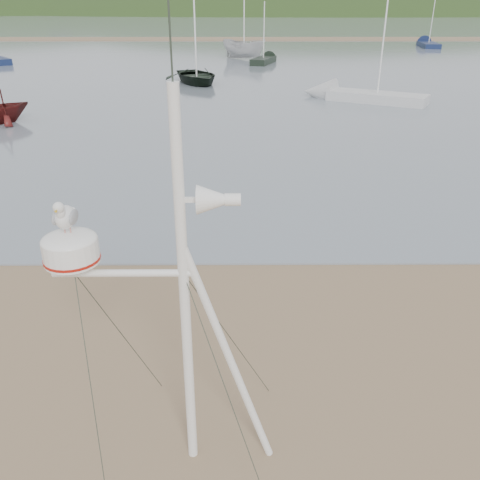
{
  "coord_description": "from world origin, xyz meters",
  "views": [
    {
      "loc": [
        2.22,
        -5.42,
        5.06
      ],
      "look_at": [
        2.26,
        1.0,
        2.01
      ],
      "focal_mm": 38.0,
      "sensor_mm": 36.0,
      "label": 1
    }
  ],
  "objects_px": {
    "boat_dark": "(195,45)",
    "sailboat_dark_mid": "(267,59)",
    "boat_white": "(244,31)",
    "mast_rig": "(182,373)",
    "sailboat_blue_far": "(425,43)",
    "sailboat_white_near": "(345,94)"
  },
  "relations": [
    {
      "from": "mast_rig",
      "to": "sailboat_dark_mid",
      "type": "xyz_separation_m",
      "value": [
        3.25,
        42.58,
        -0.99
      ]
    },
    {
      "from": "sailboat_dark_mid",
      "to": "sailboat_blue_far",
      "type": "height_order",
      "value": "sailboat_blue_far"
    },
    {
      "from": "boat_white",
      "to": "sailboat_dark_mid",
      "type": "bearing_deg",
      "value": -102.3
    },
    {
      "from": "boat_white",
      "to": "mast_rig",
      "type": "bearing_deg",
      "value": -142.33
    },
    {
      "from": "boat_white",
      "to": "sailboat_dark_mid",
      "type": "height_order",
      "value": "sailboat_dark_mid"
    },
    {
      "from": "mast_rig",
      "to": "boat_white",
      "type": "bearing_deg",
      "value": 88.42
    },
    {
      "from": "sailboat_dark_mid",
      "to": "boat_white",
      "type": "bearing_deg",
      "value": 128.45
    },
    {
      "from": "boat_white",
      "to": "sailboat_dark_mid",
      "type": "distance_m",
      "value": 3.86
    },
    {
      "from": "mast_rig",
      "to": "boat_dark",
      "type": "bearing_deg",
      "value": 93.88
    },
    {
      "from": "mast_rig",
      "to": "boat_white",
      "type": "distance_m",
      "value": 45.13
    },
    {
      "from": "boat_dark",
      "to": "sailboat_blue_far",
      "type": "xyz_separation_m",
      "value": [
        25.02,
        29.83,
        -2.1
      ]
    },
    {
      "from": "sailboat_dark_mid",
      "to": "boat_dark",
      "type": "bearing_deg",
      "value": -112.98
    },
    {
      "from": "sailboat_blue_far",
      "to": "mast_rig",
      "type": "bearing_deg",
      "value": -110.98
    },
    {
      "from": "boat_dark",
      "to": "boat_white",
      "type": "relative_size",
      "value": 0.99
    },
    {
      "from": "boat_white",
      "to": "sailboat_white_near",
      "type": "relative_size",
      "value": 0.7
    },
    {
      "from": "sailboat_white_near",
      "to": "mast_rig",
      "type": "bearing_deg",
      "value": -105.14
    },
    {
      "from": "mast_rig",
      "to": "boat_white",
      "type": "relative_size",
      "value": 1.13
    },
    {
      "from": "boat_dark",
      "to": "sailboat_blue_far",
      "type": "bearing_deg",
      "value": 26.74
    },
    {
      "from": "boat_white",
      "to": "boat_dark",
      "type": "bearing_deg",
      "value": -153.1
    },
    {
      "from": "mast_rig",
      "to": "sailboat_dark_mid",
      "type": "distance_m",
      "value": 42.71
    },
    {
      "from": "boat_dark",
      "to": "sailboat_dark_mid",
      "type": "bearing_deg",
      "value": 43.75
    },
    {
      "from": "boat_dark",
      "to": "sailboat_dark_mid",
      "type": "xyz_separation_m",
      "value": [
        5.29,
        12.49,
        -2.1
      ]
    }
  ]
}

